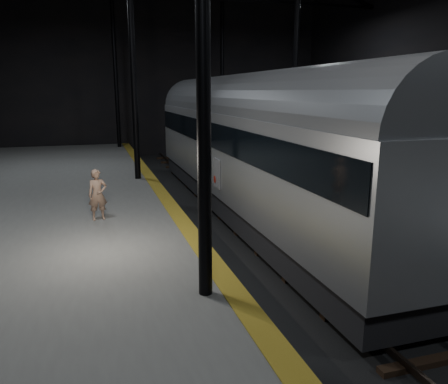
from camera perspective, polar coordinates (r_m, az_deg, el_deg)
name	(u,v)px	position (r m, az deg, el deg)	size (l,w,h in m)	color
ground	(292,251)	(13.81, 8.83, -7.62)	(44.00, 44.00, 0.00)	black
platform_left	(28,263)	(12.50, -24.21, -8.47)	(9.00, 43.80, 1.00)	#545552
tactile_strip	(189,230)	(12.46, -4.65, -4.91)	(0.50, 43.80, 0.01)	olive
track	(292,249)	(13.79, 8.84, -7.35)	(2.40, 43.00, 0.24)	#3F3328
train	(247,140)	(16.91, 2.97, 6.77)	(3.01, 20.09, 5.37)	#A6A8AE
woman	(98,195)	(13.75, -16.17, -0.34)	(0.57, 0.37, 1.55)	#99755E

